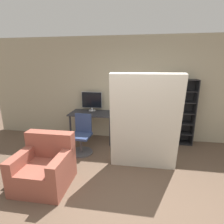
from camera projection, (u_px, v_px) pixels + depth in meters
The scene contains 8 objects.
ground_plane at pixel (120, 213), 2.41m from camera, with size 16.00×16.00×0.00m, color brown.
wall_back at pixel (132, 90), 4.63m from camera, with size 8.00×0.06×2.70m.
desk at pixel (93, 117), 4.61m from camera, with size 1.16×0.66×0.78m.
monitor at pixel (92, 101), 4.73m from camera, with size 0.56×0.19×0.52m.
office_chair at pixel (82, 138), 4.04m from camera, with size 0.52×0.52×0.90m.
bookshelf at pixel (175, 112), 4.45m from camera, with size 0.73×0.33×1.65m.
mattress_near at pixel (145, 124), 3.24m from camera, with size 1.27×0.38×1.86m.
armchair at pixel (45, 166), 2.96m from camera, with size 0.85×0.80×0.85m.
Camera 1 is at (0.19, -1.96, 1.98)m, focal length 28.00 mm.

